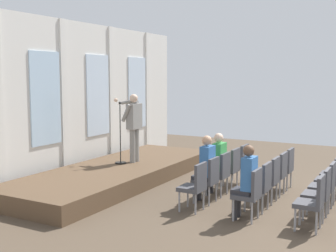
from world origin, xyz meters
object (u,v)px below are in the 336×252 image
object	(u,v)px
chair_r2_c4	(336,171)
chair_r0_c1	(209,177)
audience_r1_c0	(246,179)
chair_r2_c2	(326,183)
chair_r0_c2	(220,171)
chair_r1_c2	(270,177)
audience_r0_c2	(217,161)
chair_r2_c3	(331,177)
chair_r1_c3	(278,171)
chair_r1_c0	(250,191)
audience_r0_c1	(205,166)
chair_r0_c4	(240,161)
mic_stand	(120,150)
speaker	(134,123)
chair_r1_c4	(285,166)
chair_r2_c0	(313,199)
chair_r2_c1	(320,191)
chair_r0_c0	(195,184)
chair_r1_c1	(261,184)
chair_r0_c3	(231,166)

from	to	relation	value
chair_r2_c4	chair_r0_c1	bearing A→B (deg)	131.05
audience_r1_c0	chair_r2_c2	xyz separation A→B (m)	(1.25, -1.16, -0.22)
chair_r0_c2	chair_r1_c2	xyz separation A→B (m)	(0.00, -1.08, 0.00)
audience_r0_c2	chair_r2_c3	bearing A→B (deg)	-74.36
chair_r0_c1	chair_r1_c3	xyz separation A→B (m)	(1.25, -1.08, 0.00)
chair_r1_c0	chair_r1_c2	bearing A→B (deg)	0.00
audience_r0_c1	chair_r0_c4	bearing A→B (deg)	-2.38
mic_stand	chair_r0_c2	world-z (taller)	mic_stand
audience_r0_c1	chair_r2_c2	bearing A→B (deg)	-74.35
speaker	chair_r2_c4	size ratio (longest dim) A/B	1.84
chair_r0_c1	chair_r2_c4	distance (m)	2.86
chair_r2_c2	chair_r0_c4	bearing A→B (deg)	59.86
chair_r1_c2	chair_r2_c4	bearing A→B (deg)	-40.74
chair_r0_c1	chair_r1_c4	size ratio (longest dim) A/B	1.00
mic_stand	chair_r2_c0	bearing A→B (deg)	-107.14
audience_r0_c1	chair_r0_c1	bearing A→B (deg)	-90.00
chair_r1_c3	chair_r2_c1	world-z (taller)	same
chair_r0_c4	chair_r2_c3	distance (m)	2.25
chair_r0_c2	chair_r1_c4	size ratio (longest dim) A/B	1.00
speaker	chair_r2_c1	distance (m)	5.00
chair_r1_c3	chair_r1_c4	distance (m)	0.63
mic_stand	chair_r1_c0	bearing A→B (deg)	-111.52
chair_r1_c0	chair_r2_c4	xyz separation A→B (m)	(2.51, -1.08, 0.00)
chair_r0_c4	chair_r2_c4	xyz separation A→B (m)	(0.00, -2.16, 0.00)
mic_stand	chair_r0_c0	xyz separation A→B (m)	(-1.53, -2.80, -0.19)
speaker	mic_stand	distance (m)	0.77
chair_r2_c2	mic_stand	bearing A→B (deg)	86.82
audience_r1_c0	chair_r1_c1	size ratio (longest dim) A/B	1.45
audience_r1_c0	chair_r2_c3	xyz separation A→B (m)	(1.88, -1.16, -0.22)
chair_r2_c2	chair_r0_c3	bearing A→B (deg)	73.81
chair_r0_c3	chair_r1_c1	bearing A→B (deg)	-139.26
chair_r1_c2	chair_r2_c2	size ratio (longest dim) A/B	1.00
chair_r1_c3	chair_r2_c3	bearing A→B (deg)	-90.00
chair_r1_c2	chair_r0_c1	bearing A→B (deg)	120.14
chair_r0_c4	audience_r1_c0	xyz separation A→B (m)	(-2.51, -1.00, 0.22)
mic_stand	chair_r2_c0	distance (m)	5.19
chair_r0_c2	chair_r0_c4	distance (m)	1.25
chair_r0_c2	chair_r0_c3	bearing A→B (deg)	0.00
chair_r0_c2	chair_r2_c0	distance (m)	2.50
speaker	chair_r2_c3	distance (m)	4.85
audience_r0_c1	chair_r2_c3	distance (m)	2.58
chair_r0_c3	chair_r2_c1	distance (m)	2.50
chair_r2_c0	mic_stand	bearing A→B (deg)	72.86
speaker	chair_r1_c4	size ratio (longest dim) A/B	1.84
speaker	chair_r1_c2	size ratio (longest dim) A/B	1.84
mic_stand	chair_r0_c0	world-z (taller)	mic_stand
chair_r1_c3	chair_r0_c3	bearing A→B (deg)	90.00
chair_r0_c3	chair_r2_c3	size ratio (longest dim) A/B	1.00
chair_r1_c2	chair_r1_c1	bearing A→B (deg)	180.00
audience_r0_c1	chair_r1_c2	size ratio (longest dim) A/B	1.47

